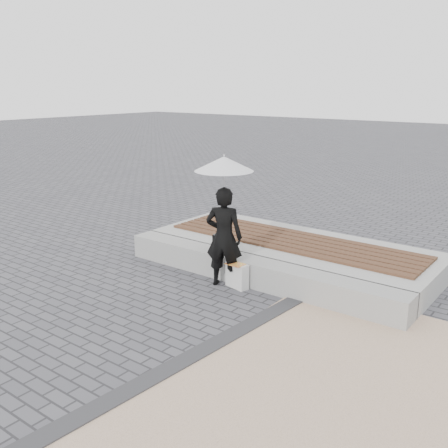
{
  "coord_description": "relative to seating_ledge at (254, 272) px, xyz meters",
  "views": [
    {
      "loc": [
        4.25,
        -4.76,
        3.06
      ],
      "look_at": [
        -0.34,
        1.26,
        1.0
      ],
      "focal_mm": 41.02,
      "sensor_mm": 36.0,
      "label": 1
    }
  ],
  "objects": [
    {
      "name": "timber_platform",
      "position": [
        0.0,
        1.2,
        0.0
      ],
      "size": [
        5.0,
        2.0,
        0.4
      ],
      "primitive_type": "cube",
      "color": "#A6A6A0",
      "rests_on": "ground"
    },
    {
      "name": "edging_band",
      "position": [
        0.75,
        -2.1,
        -0.18
      ],
      "size": [
        0.61,
        5.2,
        0.04
      ],
      "primitive_type": "cube",
      "rotation": [
        0.0,
        0.0,
        -0.07
      ],
      "color": "#313134",
      "rests_on": "ground"
    },
    {
      "name": "timber_decking",
      "position": [
        0.0,
        1.2,
        0.22
      ],
      "size": [
        4.6,
        1.2,
        0.04
      ],
      "primitive_type": null,
      "color": "brown",
      "rests_on": "timber_platform"
    },
    {
      "name": "seating_ledge",
      "position": [
        0.0,
        0.0,
        0.0
      ],
      "size": [
        5.0,
        0.45,
        0.4
      ],
      "primitive_type": "cube",
      "color": "#969692",
      "rests_on": "ground"
    },
    {
      "name": "woman",
      "position": [
        -0.34,
        -0.34,
        0.59
      ],
      "size": [
        0.68,
        0.57,
        1.58
      ],
      "primitive_type": "imported",
      "rotation": [
        0.0,
        0.0,
        3.54
      ],
      "color": "black",
      "rests_on": "ground"
    },
    {
      "name": "canvas_tote",
      "position": [
        -0.12,
        -0.3,
        -0.0
      ],
      "size": [
        0.4,
        0.23,
        0.4
      ],
      "primitive_type": "cube",
      "rotation": [
        0.0,
        0.0,
        -0.21
      ],
      "color": "silver",
      "rests_on": "ground"
    },
    {
      "name": "magazine",
      "position": [
        -0.12,
        -0.35,
        0.2
      ],
      "size": [
        0.29,
        0.22,
        0.01
      ],
      "primitive_type": "cube",
      "rotation": [
        0.0,
        0.0,
        -0.06
      ],
      "color": "#D43243",
      "rests_on": "canvas_tote"
    },
    {
      "name": "terrazzo_zone",
      "position": [
        3.2,
        -2.1,
        -0.19
      ],
      "size": [
        5.0,
        5.0,
        0.02
      ],
      "primitive_type": "cube",
      "color": "#CBAD8F",
      "rests_on": "ground"
    },
    {
      "name": "parasol",
      "position": [
        -0.34,
        -0.34,
        1.73
      ],
      "size": [
        0.89,
        0.89,
        1.14
      ],
      "rotation": [
        0.0,
        0.0,
        -0.24
      ],
      "color": "#BCBDC2",
      "rests_on": "ground"
    },
    {
      "name": "ground",
      "position": [
        0.0,
        -1.6,
        -0.2
      ],
      "size": [
        80.0,
        80.0,
        0.0
      ],
      "primitive_type": "plane",
      "color": "#4C4C51",
      "rests_on": "ground"
    },
    {
      "name": "handbag",
      "position": [
        -0.69,
        0.09,
        0.32
      ],
      "size": [
        0.36,
        0.14,
        0.25
      ],
      "primitive_type": "cube",
      "rotation": [
        0.0,
        0.0,
        0.06
      ],
      "color": "black",
      "rests_on": "seating_ledge"
    }
  ]
}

